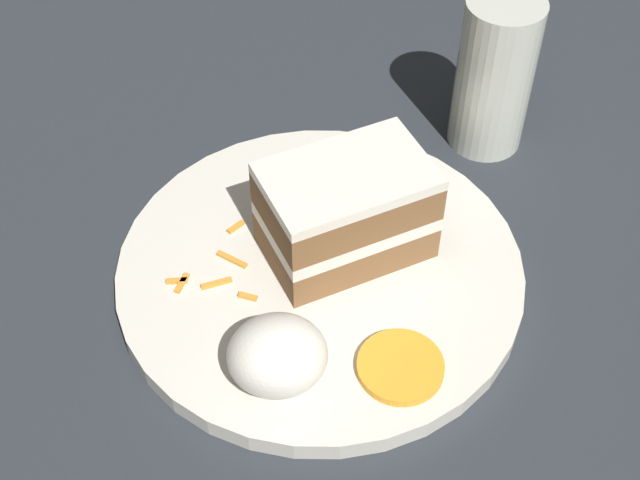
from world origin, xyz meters
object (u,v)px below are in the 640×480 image
cream_dollop (277,355)px  plate (320,272)px  drinking_glass (493,84)px  orange_garnish (400,367)px  cake_slice (346,211)px

cream_dollop → plate: bearing=69.4°
plate → drinking_glass: size_ratio=2.21×
plate → drinking_glass: 0.22m
plate → orange_garnish: orange_garnish is taller
plate → orange_garnish: bearing=-64.7°
plate → cake_slice: bearing=37.9°
orange_garnish → drinking_glass: bearing=65.7°
cake_slice → cream_dollop: cake_slice is taller
plate → cream_dollop: size_ratio=4.56×
cake_slice → cream_dollop: size_ratio=2.06×
orange_garnish → drinking_glass: drinking_glass is taller
cake_slice → orange_garnish: cake_slice is taller
cake_slice → orange_garnish: size_ratio=2.31×
cream_dollop → cake_slice: bearing=63.2°
drinking_glass → plate: bearing=-136.8°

